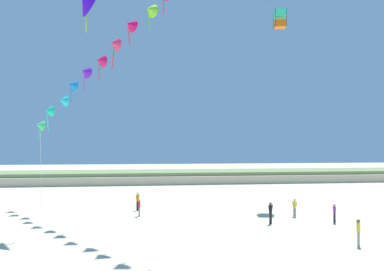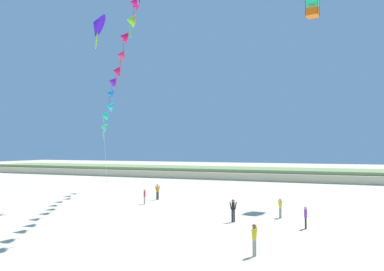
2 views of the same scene
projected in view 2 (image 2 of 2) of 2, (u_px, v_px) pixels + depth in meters
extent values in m
plane|color=beige|center=(92.00, 250.00, 18.64)|extent=(240.00, 240.00, 0.00)
cube|color=beige|center=(255.00, 175.00, 64.56)|extent=(120.00, 12.60, 1.32)
cube|color=#7A8E56|center=(255.00, 170.00, 64.59)|extent=(120.00, 10.71, 0.75)
cylinder|color=gray|center=(280.00, 213.00, 27.45)|extent=(0.12, 0.12, 0.80)
cylinder|color=gray|center=(281.00, 213.00, 27.31)|extent=(0.12, 0.12, 0.80)
cylinder|color=yellow|center=(280.00, 204.00, 27.41)|extent=(0.21, 0.21, 0.56)
cylinder|color=yellow|center=(279.00, 204.00, 27.58)|extent=(0.18, 0.20, 0.54)
cylinder|color=yellow|center=(281.00, 204.00, 27.24)|extent=(0.18, 0.20, 0.54)
sphere|color=beige|center=(280.00, 199.00, 27.42)|extent=(0.22, 0.22, 0.22)
cylinder|color=black|center=(306.00, 223.00, 23.60)|extent=(0.11, 0.11, 0.77)
cylinder|color=black|center=(306.00, 223.00, 23.73)|extent=(0.11, 0.11, 0.77)
cylinder|color=purple|center=(306.00, 214.00, 23.69)|extent=(0.20, 0.20, 0.55)
cylinder|color=purple|center=(305.00, 213.00, 23.53)|extent=(0.08, 0.18, 0.52)
cylinder|color=purple|center=(306.00, 213.00, 23.86)|extent=(0.08, 0.18, 0.52)
sphere|color=tan|center=(306.00, 208.00, 23.71)|extent=(0.21, 0.21, 0.21)
cylinder|color=gray|center=(255.00, 248.00, 17.65)|extent=(0.12, 0.12, 0.83)
cylinder|color=gray|center=(254.00, 249.00, 17.53)|extent=(0.12, 0.12, 0.83)
cylinder|color=yellow|center=(254.00, 234.00, 17.62)|extent=(0.22, 0.22, 0.59)
cylinder|color=yellow|center=(256.00, 233.00, 17.77)|extent=(0.14, 0.21, 0.56)
cylinder|color=yellow|center=(252.00, 234.00, 17.47)|extent=(0.14, 0.21, 0.56)
sphere|color=brown|center=(254.00, 226.00, 17.64)|extent=(0.23, 0.23, 0.23)
cylinder|color=black|center=(158.00, 196.00, 37.26)|extent=(0.13, 0.13, 0.88)
cylinder|color=black|center=(157.00, 196.00, 37.17)|extent=(0.13, 0.13, 0.88)
cylinder|color=orange|center=(158.00, 189.00, 37.24)|extent=(0.23, 0.23, 0.62)
cylinder|color=orange|center=(159.00, 188.00, 37.36)|extent=(0.19, 0.22, 0.59)
cylinder|color=orange|center=(156.00, 188.00, 37.14)|extent=(0.19, 0.22, 0.59)
sphere|color=beige|center=(158.00, 185.00, 37.26)|extent=(0.24, 0.24, 0.24)
cylinder|color=gray|center=(145.00, 200.00, 34.28)|extent=(0.11, 0.11, 0.75)
cylinder|color=gray|center=(144.00, 201.00, 34.14)|extent=(0.11, 0.11, 0.75)
cylinder|color=red|center=(145.00, 194.00, 34.24)|extent=(0.20, 0.20, 0.53)
cylinder|color=red|center=(145.00, 193.00, 34.41)|extent=(0.12, 0.19, 0.50)
cylinder|color=red|center=(144.00, 194.00, 34.07)|extent=(0.12, 0.19, 0.50)
sphere|color=tan|center=(145.00, 190.00, 34.25)|extent=(0.20, 0.20, 0.20)
cylinder|color=black|center=(232.00, 216.00, 25.83)|extent=(0.13, 0.13, 0.86)
cylinder|color=black|center=(234.00, 216.00, 25.87)|extent=(0.13, 0.13, 0.86)
cylinder|color=black|center=(233.00, 207.00, 25.88)|extent=(0.23, 0.23, 0.61)
cylinder|color=black|center=(231.00, 206.00, 25.82)|extent=(0.21, 0.19, 0.58)
cylinder|color=black|center=(236.00, 206.00, 25.93)|extent=(0.21, 0.19, 0.58)
sphere|color=brown|center=(233.00, 201.00, 25.89)|extent=(0.23, 0.23, 0.23)
cone|color=#3DE07B|center=(104.00, 127.00, 45.00)|extent=(1.42, 1.44, 1.23)
cylinder|color=#39E5A4|center=(103.00, 134.00, 45.11)|extent=(0.21, 0.14, 1.27)
cone|color=#1CDFA5|center=(104.00, 116.00, 43.22)|extent=(1.26, 1.28, 1.10)
cylinder|color=#39E5DB|center=(104.00, 125.00, 43.32)|extent=(0.18, 0.30, 1.91)
cone|color=#20D7DD|center=(110.00, 107.00, 41.52)|extent=(1.32, 1.37, 1.17)
cylinder|color=#39B6E5|center=(109.00, 116.00, 41.62)|extent=(0.15, 0.24, 1.78)
cone|color=#1583D2|center=(110.00, 94.00, 39.77)|extent=(1.38, 1.39, 1.20)
cylinder|color=#3974E5|center=(109.00, 102.00, 39.88)|extent=(0.08, 0.25, 1.46)
cone|color=#651ACD|center=(112.00, 81.00, 37.82)|extent=(1.39, 1.38, 1.20)
cylinder|color=#AA39E5|center=(112.00, 90.00, 37.92)|extent=(0.19, 0.16, 1.53)
cone|color=#DF1660|center=(116.00, 71.00, 35.98)|extent=(1.27, 1.31, 1.12)
cylinder|color=#E5394F|center=(116.00, 80.00, 36.08)|extent=(0.12, 0.20, 1.44)
cone|color=#E43264|center=(121.00, 55.00, 34.46)|extent=(1.23, 1.31, 1.11)
cylinder|color=#E53940|center=(120.00, 67.00, 34.55)|extent=(0.22, 0.16, 1.93)
cone|color=#F10D58|center=(124.00, 37.00, 32.56)|extent=(1.37, 1.41, 1.21)
cylinder|color=#E53948|center=(123.00, 47.00, 32.66)|extent=(0.23, 0.09, 1.41)
cone|color=#79DD29|center=(131.00, 21.00, 30.69)|extent=(1.35, 1.35, 1.17)
cylinder|color=#5CE539|center=(130.00, 31.00, 30.79)|extent=(0.22, 0.13, 1.29)
cone|color=#EA127F|center=(134.00, 3.00, 29.23)|extent=(1.37, 1.36, 1.18)
cylinder|color=#E53966|center=(134.00, 14.00, 29.33)|extent=(0.11, 0.18, 1.44)
cylinder|color=silver|center=(105.00, 158.00, 45.22)|extent=(0.10, 1.28, 8.69)
cone|color=#4B0DEE|center=(97.00, 24.00, 34.57)|extent=(2.57, 2.88, 2.48)
cone|color=#AEE52D|center=(97.00, 24.00, 34.57)|extent=(1.46, 1.60, 1.39)
cylinder|color=#AEE52D|center=(97.00, 38.00, 34.51)|extent=(0.16, 0.44, 2.22)
cube|color=orange|center=(312.00, 13.00, 36.64)|extent=(1.39, 1.39, 0.81)
cube|color=#2DE59A|center=(312.00, 2.00, 36.69)|extent=(1.39, 1.39, 0.81)
cylinder|color=black|center=(308.00, 10.00, 37.49)|extent=(0.04, 0.04, 2.04)
cylinder|color=black|center=(305.00, 6.00, 36.42)|extent=(0.04, 0.04, 2.04)
cylinder|color=black|center=(317.00, 4.00, 35.83)|extent=(0.04, 0.04, 2.04)
cylinder|color=black|center=(319.00, 8.00, 36.90)|extent=(0.04, 0.04, 2.04)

